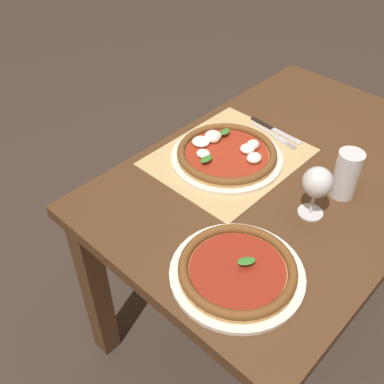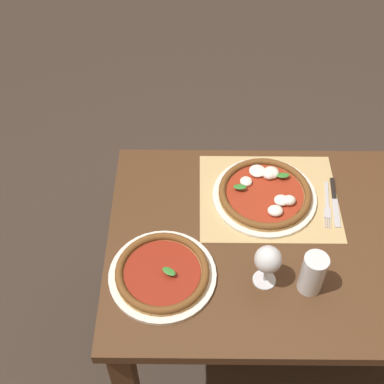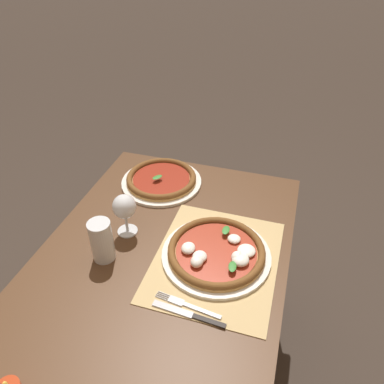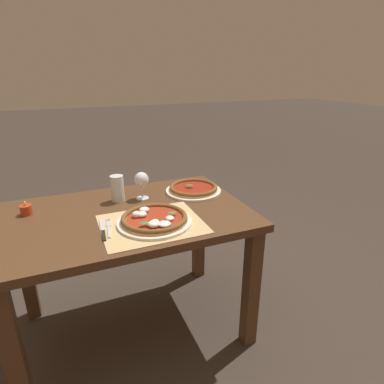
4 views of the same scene
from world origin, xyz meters
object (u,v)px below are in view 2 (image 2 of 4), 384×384
object	(u,v)px
pizza_near	(265,193)
pint_glass	(313,274)
fork	(327,205)
pizza_far	(162,273)
wine_glass	(268,261)
knife	(335,202)

from	to	relation	value
pizza_near	pint_glass	xyz separation A→B (m)	(-0.10, 0.35, 0.05)
pint_glass	fork	bearing A→B (deg)	-108.23
pizza_far	pint_glass	distance (m)	0.44
wine_glass	fork	world-z (taller)	wine_glass
pizza_near	fork	world-z (taller)	pizza_near
pizza_far	pint_glass	xyz separation A→B (m)	(-0.44, 0.03, 0.05)
fork	knife	xyz separation A→B (m)	(-0.03, -0.01, 0.00)
wine_glass	pint_glass	bearing A→B (deg)	171.29
knife	pint_glass	bearing A→B (deg)	68.03
pizza_near	wine_glass	bearing A→B (deg)	85.19
wine_glass	knife	size ratio (longest dim) A/B	0.72
pizza_near	pizza_far	size ratio (longest dim) A/B	1.08
pint_glass	fork	size ratio (longest dim) A/B	0.72
pizza_near	pizza_far	xyz separation A→B (m)	(0.33, 0.31, -0.00)
wine_glass	pizza_far	bearing A→B (deg)	-2.13
pint_glass	fork	xyz separation A→B (m)	(-0.10, -0.31, -0.06)
wine_glass	fork	size ratio (longest dim) A/B	0.77
pizza_near	wine_glass	world-z (taller)	wine_glass
pizza_near	pint_glass	distance (m)	0.36
pint_glass	knife	bearing A→B (deg)	-111.97
knife	wine_glass	bearing A→B (deg)	49.24
wine_glass	knife	world-z (taller)	wine_glass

